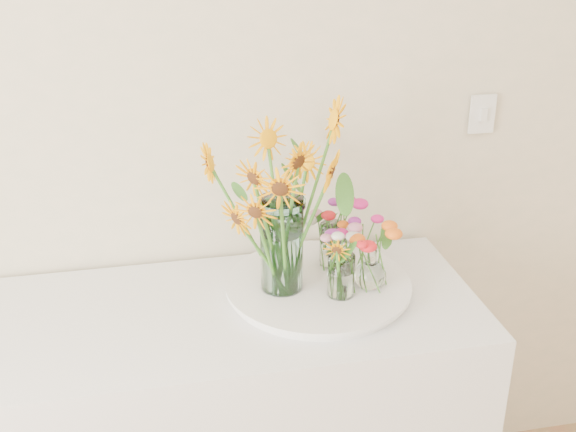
% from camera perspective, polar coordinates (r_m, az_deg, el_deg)
% --- Properties ---
extents(tray, '(0.49, 0.49, 0.02)m').
position_cam_1_polar(tray, '(2.02, 2.41, -5.68)').
color(tray, white).
rests_on(tray, counter).
extents(mason_jar, '(0.12, 0.12, 0.27)m').
position_cam_1_polar(mason_jar, '(1.92, -0.50, -2.29)').
color(mason_jar, '#A1D2D0').
rests_on(mason_jar, tray).
extents(sunflower_bouquet, '(0.74, 0.74, 0.54)m').
position_cam_1_polar(sunflower_bouquet, '(1.87, -0.52, 1.37)').
color(sunflower_bouquet, '#FFA205').
rests_on(sunflower_bouquet, tray).
extents(small_vase_a, '(0.09, 0.09, 0.12)m').
position_cam_1_polar(small_vase_a, '(1.93, 4.21, -4.76)').
color(small_vase_a, white).
rests_on(small_vase_a, tray).
extents(wildflower_posy_a, '(0.17, 0.17, 0.21)m').
position_cam_1_polar(wildflower_posy_a, '(1.90, 4.25, -3.58)').
color(wildflower_posy_a, orange).
rests_on(wildflower_posy_a, tray).
extents(small_vase_b, '(0.10, 0.10, 0.13)m').
position_cam_1_polar(small_vase_b, '(1.98, 6.53, -3.97)').
color(small_vase_b, white).
rests_on(small_vase_b, tray).
extents(wildflower_posy_b, '(0.22, 0.22, 0.22)m').
position_cam_1_polar(wildflower_posy_b, '(1.96, 6.60, -2.81)').
color(wildflower_posy_b, orange).
rests_on(wildflower_posy_b, tray).
extents(small_vase_c, '(0.10, 0.10, 0.13)m').
position_cam_1_polar(small_vase_c, '(2.08, 3.55, -2.30)').
color(small_vase_c, white).
rests_on(small_vase_c, tray).
extents(wildflower_posy_c, '(0.21, 0.21, 0.22)m').
position_cam_1_polar(wildflower_posy_c, '(2.06, 3.58, -1.18)').
color(wildflower_posy_c, orange).
rests_on(wildflower_posy_c, tray).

